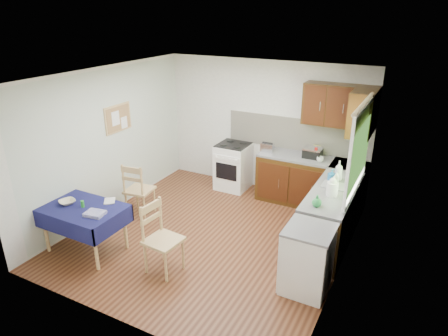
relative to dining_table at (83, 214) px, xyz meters
The scene contains 33 objects.
floor 1.96m from the dining_table, 39.55° to the left, with size 4.20×4.20×0.00m, color #452212.
ceiling 2.66m from the dining_table, 39.55° to the left, with size 4.00×4.20×0.02m, color white.
wall_back 3.65m from the dining_table, 66.37° to the left, with size 4.00×0.02×2.50m, color silver.
wall_front 1.82m from the dining_table, 32.36° to the right, with size 4.00×0.02×2.50m, color silver.
wall_left 1.46m from the dining_table, 115.28° to the left, with size 0.02×4.20×2.50m, color silver.
wall_right 3.69m from the dining_table, 19.06° to the left, with size 0.02×4.20×2.50m, color silver.
base_cabinets 3.72m from the dining_table, 41.17° to the left, with size 1.90×2.30×0.86m.
worktop_back 3.90m from the dining_table, 50.21° to the left, with size 1.90×0.60×0.04m, color slate.
worktop_right 3.65m from the dining_table, 30.35° to the left, with size 0.60×1.70×0.04m, color slate.
worktop_corner 4.34m from the dining_table, 43.59° to the left, with size 0.60×0.60×0.04m, color slate.
splashback 3.93m from the dining_table, 57.46° to the left, with size 2.70×0.02×0.60m, color beige.
upper_cabinets 4.39m from the dining_table, 45.23° to the left, with size 1.20×0.85×0.70m.
stove 3.13m from the dining_table, 72.55° to the left, with size 0.60×0.61×0.92m.
window 4.04m from the dining_table, 28.97° to the left, with size 0.04×1.48×1.26m.
fridge 3.21m from the dining_table, 11.49° to the left, with size 0.58×0.60×0.89m.
corkboard 1.87m from the dining_table, 109.66° to the left, with size 0.04×0.62×0.47m.
dining_table is the anchor object (origin of this frame).
chair_far 1.21m from the dining_table, 89.41° to the left, with size 0.48×0.48×0.97m.
chair_near 1.28m from the dining_table, ahead, with size 0.48×0.48×1.00m.
toaster 3.39m from the dining_table, 60.52° to the left, with size 0.23×0.14×0.18m.
sandwich_press 3.93m from the dining_table, 50.66° to the left, with size 0.31×0.27×0.18m.
sauce_bottle 3.91m from the dining_table, 48.94° to the left, with size 0.05×0.05×0.22m, color #AF110E.
yellow_packet 4.05m from the dining_table, 51.50° to the left, with size 0.13×0.09×0.18m, color yellow.
dish_rack 3.70m from the dining_table, 32.26° to the left, with size 0.37×0.28×0.18m.
kettle 3.58m from the dining_table, 27.52° to the left, with size 0.16×0.16×0.27m.
cup 3.93m from the dining_table, 47.28° to the left, with size 0.11×0.11×0.09m, color white.
soap_bottle_a 3.85m from the dining_table, 35.69° to the left, with size 0.12×0.12×0.31m, color white.
soap_bottle_b 3.72m from the dining_table, 34.99° to the left, with size 0.09×0.09×0.20m, color #1E6FB3.
soap_bottle_c 3.31m from the dining_table, 21.72° to the left, with size 0.13×0.13×0.16m, color green.
plate_bowl 0.30m from the dining_table, behind, with size 0.23×0.23×0.06m, color beige.
book 0.34m from the dining_table, 59.09° to the left, with size 0.15×0.21×0.02m, color white.
spice_jar 0.15m from the dining_table, 61.45° to the left, with size 0.05×0.05×0.10m, color green.
tea_towel 0.37m from the dining_table, 14.82° to the right, with size 0.26×0.20×0.05m, color navy.
Camera 1 is at (2.71, -4.75, 3.38)m, focal length 32.00 mm.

